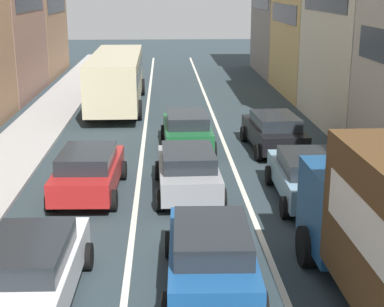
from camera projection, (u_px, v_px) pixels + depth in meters
name	position (u px, v px, depth m)	size (l,w,h in m)	color
sidewalk_left	(27.00, 139.00, 25.02)	(2.60, 64.00, 0.14)	#A3A3A3
lane_stripe_left	(144.00, 139.00, 25.28)	(0.16, 60.00, 0.01)	silver
lane_stripe_right	(222.00, 138.00, 25.44)	(0.16, 60.00, 0.01)	silver
sedan_centre_lane_second	(211.00, 254.00, 12.59)	(2.16, 4.35, 1.49)	#194C8C
wagon_left_lane_second	(30.00, 269.00, 11.92)	(2.14, 4.34, 1.49)	silver
hatchback_centre_lane_third	(188.00, 170.00, 18.37)	(2.14, 4.34, 1.49)	gray
sedan_left_lane_third	(88.00, 171.00, 18.29)	(2.18, 4.36, 1.49)	#A51E1E
coupe_centre_lane_fourth	(187.00, 129.00, 23.59)	(2.15, 4.34, 1.49)	#19592D
sedan_right_lane_behind_truck	(308.00, 176.00, 17.79)	(2.14, 4.34, 1.49)	#759EB7
wagon_right_lane_far	(274.00, 131.00, 23.33)	(2.25, 4.39, 1.49)	black
bus_mid_queue_primary	(117.00, 75.00, 31.36)	(2.87, 10.52, 2.90)	#BFB793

